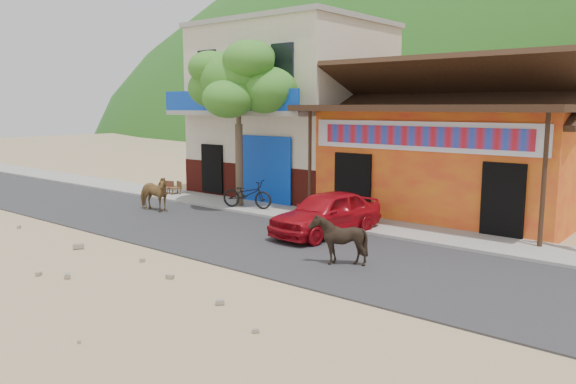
# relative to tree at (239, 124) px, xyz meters

# --- Properties ---
(ground) EXTENTS (120.00, 120.00, 0.00)m
(ground) POSITION_rel_tree_xyz_m (4.60, -5.80, -3.12)
(ground) COLOR #9E825B
(ground) RESTS_ON ground
(road) EXTENTS (60.00, 5.00, 0.04)m
(road) POSITION_rel_tree_xyz_m (4.60, -3.30, -3.10)
(road) COLOR #28282B
(road) RESTS_ON ground
(sidewalk) EXTENTS (60.00, 2.00, 0.12)m
(sidewalk) POSITION_rel_tree_xyz_m (4.60, 0.20, -3.06)
(sidewalk) COLOR gray
(sidewalk) RESTS_ON ground
(dance_club) EXTENTS (8.00, 6.00, 3.60)m
(dance_club) POSITION_rel_tree_xyz_m (6.60, 4.20, -1.32)
(dance_club) COLOR orange
(dance_club) RESTS_ON ground
(cafe_building) EXTENTS (7.00, 6.00, 7.00)m
(cafe_building) POSITION_rel_tree_xyz_m (-0.90, 4.20, 0.38)
(cafe_building) COLOR beige
(cafe_building) RESTS_ON ground
(tree) EXTENTS (3.00, 3.00, 6.00)m
(tree) POSITION_rel_tree_xyz_m (0.00, 0.00, 0.00)
(tree) COLOR #2D721E
(tree) RESTS_ON sidewalk
(cow_tan) EXTENTS (1.58, 0.91, 1.26)m
(cow_tan) POSITION_rel_tree_xyz_m (-1.93, -2.46, -2.45)
(cow_tan) COLOR olive
(cow_tan) RESTS_ON road
(cow_dark) EXTENTS (1.24, 1.15, 1.21)m
(cow_dark) POSITION_rel_tree_xyz_m (7.13, -3.94, -2.48)
(cow_dark) COLOR black
(cow_dark) RESTS_ON road
(red_car) EXTENTS (1.87, 3.90, 1.29)m
(red_car) POSITION_rel_tree_xyz_m (5.09, -1.58, -2.44)
(red_car) COLOR #A70B17
(red_car) RESTS_ON road
(scooter) EXTENTS (2.03, 1.22, 1.01)m
(scooter) POSITION_rel_tree_xyz_m (0.60, -0.23, -2.50)
(scooter) COLOR black
(scooter) RESTS_ON sidewalk
(cafe_chair_left) EXTENTS (0.57, 0.57, 0.97)m
(cafe_chair_left) POSITION_rel_tree_xyz_m (-4.05, 0.25, -2.51)
(cafe_chair_left) COLOR #4C2E19
(cafe_chair_left) RESTS_ON sidewalk
(cafe_chair_right) EXTENTS (0.55, 0.55, 0.96)m
(cafe_chair_right) POSITION_rel_tree_xyz_m (-4.40, 0.09, -2.52)
(cafe_chair_right) COLOR #502C1A
(cafe_chair_right) RESTS_ON sidewalk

